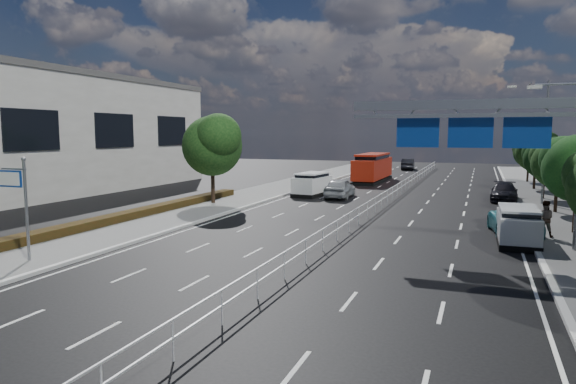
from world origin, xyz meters
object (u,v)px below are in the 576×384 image
(near_car_silver, at_px, (340,188))
(parked_car_dark, at_px, (504,192))
(toilet_sign, at_px, (17,191))
(overhead_gantry, at_px, (488,126))
(near_car_dark, at_px, (408,164))
(red_bus, at_px, (373,167))
(white_minivan, at_px, (312,184))
(pedestrian_b, at_px, (545,219))
(parked_car_teal, at_px, (515,223))
(silver_minivan, at_px, (518,226))

(near_car_silver, distance_m, parked_car_dark, 12.81)
(toilet_sign, height_order, overhead_gantry, overhead_gantry)
(near_car_silver, bearing_deg, near_car_dark, -93.83)
(parked_car_dark, bearing_deg, toilet_sign, -121.92)
(overhead_gantry, xyz_separation_m, red_bus, (-11.24, 29.95, -4.01))
(white_minivan, relative_size, pedestrian_b, 2.57)
(toilet_sign, height_order, pedestrian_b, toilet_sign)
(near_car_dark, distance_m, parked_car_dark, 34.35)
(parked_car_teal, height_order, parked_car_dark, parked_car_dark)
(overhead_gantry, height_order, red_bus, overhead_gantry)
(near_car_silver, height_order, parked_car_dark, near_car_silver)
(silver_minivan, xyz_separation_m, pedestrian_b, (1.30, 1.57, 0.18))
(overhead_gantry, relative_size, near_car_dark, 2.12)
(near_car_silver, distance_m, parked_car_teal, 17.27)
(parked_car_dark, bearing_deg, pedestrian_b, -82.36)
(silver_minivan, relative_size, parked_car_dark, 0.89)
(parked_car_teal, bearing_deg, overhead_gantry, -122.42)
(red_bus, relative_size, parked_car_teal, 2.17)
(overhead_gantry, distance_m, near_car_dark, 51.35)
(white_minivan, distance_m, red_bus, 14.38)
(silver_minivan, height_order, parked_car_dark, silver_minivan)
(overhead_gantry, xyz_separation_m, white_minivan, (-13.55, 15.77, -4.64))
(parked_car_teal, bearing_deg, pedestrian_b, -32.99)
(toilet_sign, xyz_separation_m, parked_car_dark, (19.25, 27.86, -2.25))
(near_car_silver, xyz_separation_m, parked_car_teal, (12.54, -11.88, -0.15))
(pedestrian_b, bearing_deg, overhead_gantry, 47.29)
(overhead_gantry, relative_size, silver_minivan, 2.39)
(near_car_silver, xyz_separation_m, near_car_dark, (0.83, 34.90, -0.02))
(overhead_gantry, height_order, parked_car_dark, overhead_gantry)
(silver_minivan, relative_size, parked_car_teal, 0.90)
(silver_minivan, height_order, pedestrian_b, pedestrian_b)
(toilet_sign, height_order, white_minivan, toilet_sign)
(toilet_sign, distance_m, pedestrian_b, 24.26)
(parked_car_dark, bearing_deg, near_car_silver, -165.52)
(overhead_gantry, xyz_separation_m, near_car_silver, (-10.98, 15.20, -4.80))
(near_car_silver, bearing_deg, overhead_gantry, 123.37)
(near_car_dark, distance_m, parked_car_teal, 48.22)
(near_car_dark, relative_size, parked_car_teal, 1.02)
(red_bus, xyz_separation_m, silver_minivan, (12.80, -28.82, -0.73))
(parked_car_teal, distance_m, pedestrian_b, 1.50)
(silver_minivan, distance_m, parked_car_dark, 16.68)
(white_minivan, distance_m, pedestrian_b, 20.98)
(red_bus, height_order, near_car_dark, red_bus)
(near_car_dark, height_order, parked_car_dark, near_car_dark)
(white_minivan, relative_size, parked_car_teal, 0.99)
(overhead_gantry, distance_m, silver_minivan, 5.11)
(parked_car_dark, distance_m, pedestrian_b, 15.17)
(white_minivan, bearing_deg, parked_car_teal, -33.62)
(overhead_gantry, distance_m, parked_car_dark, 18.54)
(toilet_sign, bearing_deg, parked_car_teal, 34.79)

